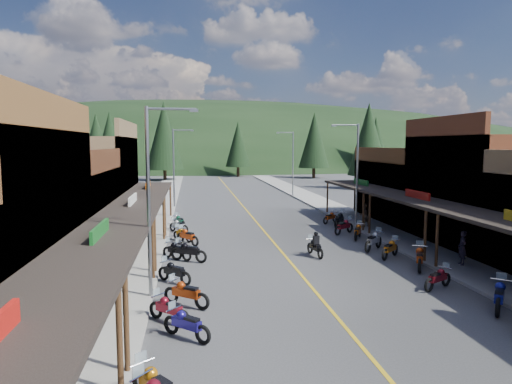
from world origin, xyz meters
name	(u,v)px	position (x,y,z in m)	size (l,w,h in m)	color
ground	(287,258)	(0.00, 0.00, 0.00)	(220.00, 220.00, 0.00)	#38383A
centerline	(245,209)	(0.00, 20.00, 0.01)	(0.15, 90.00, 0.01)	gold
sidewalk_west	(157,210)	(-8.70, 20.00, 0.07)	(3.40, 94.00, 0.15)	gray
sidewalk_east	(329,207)	(8.70, 20.00, 0.07)	(3.40, 94.00, 0.15)	gray
shop_west_2	(40,215)	(-13.75, 1.70, 2.53)	(10.90, 9.00, 6.20)	#3F2111
shop_west_3	(80,183)	(-13.78, 11.30, 3.52)	(10.90, 10.20, 8.20)	brown
shop_east_2	(492,190)	(13.78, 1.70, 3.52)	(10.90, 9.00, 8.20)	#562B19
shop_east_3	(417,191)	(13.75, 11.30, 2.53)	(10.90, 10.20, 6.20)	#4C2D16
streetlight_0	(152,194)	(-6.95, -6.00, 4.46)	(2.16, 0.18, 8.00)	gray
streetlight_1	(175,164)	(-6.95, 22.00, 4.46)	(2.16, 0.18, 8.00)	gray
streetlight_2	(355,171)	(6.95, 8.00, 4.46)	(2.16, 0.18, 8.00)	gray
streetlight_3	(292,161)	(6.95, 30.00, 4.46)	(2.16, 0.18, 8.00)	gray
ridge_hill	(206,163)	(0.00, 135.00, 0.00)	(310.00, 140.00, 60.00)	black
pine_1	(96,140)	(-24.00, 70.00, 7.24)	(5.88, 5.88, 12.50)	black
pine_2	(164,136)	(-10.00, 58.00, 7.99)	(6.72, 6.72, 14.00)	black
pine_3	(238,144)	(4.00, 66.00, 6.48)	(5.04, 5.04, 11.00)	black
pine_4	(314,140)	(18.00, 60.00, 7.24)	(5.88, 5.88, 12.50)	black
pine_5	(370,137)	(34.00, 72.00, 7.99)	(6.72, 6.72, 14.00)	black
pine_6	(440,144)	(46.00, 64.00, 6.48)	(5.04, 5.04, 11.00)	black
pine_7	(63,141)	(-32.00, 76.00, 7.24)	(5.88, 5.88, 12.50)	black
pine_8	(67,148)	(-22.00, 40.00, 5.98)	(4.48, 4.48, 10.00)	black
pine_9	(375,145)	(24.00, 45.00, 6.38)	(4.93, 4.93, 10.80)	black
pine_10	(110,142)	(-18.00, 50.00, 6.78)	(5.38, 5.38, 11.60)	black
pine_11	(368,139)	(20.00, 38.00, 7.19)	(5.82, 5.82, 12.40)	black
bike_west_3	(187,323)	(-5.57, -10.23, 0.57)	(0.67, 2.00, 1.14)	navy
bike_west_4	(169,308)	(-6.22, -8.73, 0.57)	(0.66, 1.98, 1.13)	maroon
bike_west_5	(186,292)	(-5.62, -7.16, 0.61)	(0.71, 2.14, 1.22)	#9A300B
bike_west_6	(174,271)	(-6.20, -3.91, 0.58)	(0.68, 2.04, 1.17)	black
bike_west_7	(189,251)	(-5.55, -0.07, 0.63)	(0.74, 2.21, 1.26)	black
bike_west_8	(177,250)	(-6.22, 0.51, 0.57)	(0.67, 2.01, 1.15)	black
bike_west_9	(187,236)	(-5.65, 4.22, 0.61)	(0.71, 2.13, 1.22)	#AC360C
bike_west_10	(183,233)	(-5.98, 5.43, 0.54)	(0.63, 1.89, 1.08)	#A5650B
bike_west_11	(179,225)	(-6.32, 8.67, 0.53)	(0.62, 1.86, 1.06)	#A1A1A6
bike_west_12	(180,221)	(-6.30, 10.65, 0.54)	(0.63, 1.89, 1.08)	#0E4830
bike_east_4	(499,294)	(6.48, -9.31, 0.65)	(0.76, 2.29, 1.31)	navy
bike_east_5	(438,277)	(5.52, -6.49, 0.55)	(0.64, 1.92, 1.10)	#610D15
bike_east_6	(420,257)	(6.33, -3.29, 0.67)	(0.78, 2.33, 1.33)	#9E330B
bike_east_7	(390,248)	(5.82, -0.87, 0.59)	(0.69, 2.08, 1.19)	#BA5F0D
bike_east_8	(373,240)	(5.64, 1.10, 0.65)	(0.76, 2.28, 1.30)	#9E9EA3
bike_east_9	(358,231)	(5.89, 4.40, 0.60)	(0.70, 2.09, 1.19)	#AD4C0C
bike_east_10	(344,226)	(5.54, 6.25, 0.61)	(0.72, 2.15, 1.23)	maroon
bike_east_11	(339,219)	(6.12, 9.04, 0.66)	(0.77, 2.30, 1.31)	black
bike_east_12	(330,217)	(5.92, 10.72, 0.54)	(0.63, 1.90, 1.09)	#9B330B
rider_on_bike	(315,246)	(1.70, 0.12, 0.61)	(0.98, 2.07, 1.51)	black
pedestrian_east_a	(462,248)	(8.72, -3.27, 1.05)	(0.66, 0.43, 1.81)	#231D2B
pedestrian_east_b	(364,215)	(7.78, 8.11, 1.07)	(0.89, 0.52, 1.84)	brown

